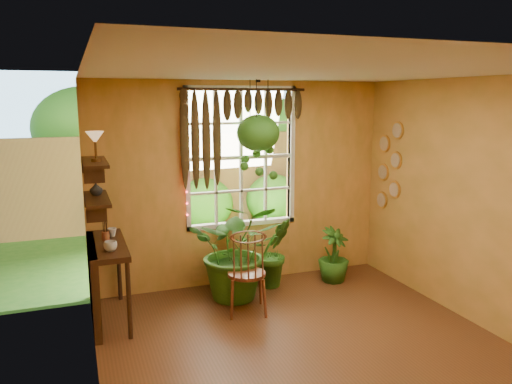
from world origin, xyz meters
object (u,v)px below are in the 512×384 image
(potted_plant_mid, at_px, (273,252))
(hanging_basket, at_px, (258,138))
(counter_ledge, at_px, (98,274))
(windsor_chair, at_px, (247,285))
(potted_plant_left, at_px, (238,250))

(potted_plant_mid, distance_m, hanging_basket, 1.52)
(counter_ledge, distance_m, windsor_chair, 1.68)
(potted_plant_left, height_order, hanging_basket, hanging_basket)
(potted_plant_left, relative_size, potted_plant_mid, 1.34)
(counter_ledge, relative_size, potted_plant_mid, 1.28)
(counter_ledge, xyz_separation_m, windsor_chair, (1.62, -0.37, -0.21))
(potted_plant_mid, height_order, hanging_basket, hanging_basket)
(windsor_chair, distance_m, potted_plant_mid, 0.93)
(windsor_chair, bearing_deg, potted_plant_mid, 61.98)
(counter_ledge, bearing_deg, hanging_basket, 9.69)
(windsor_chair, height_order, potted_plant_mid, windsor_chair)
(windsor_chair, relative_size, potted_plant_mid, 1.27)
(hanging_basket, bearing_deg, potted_plant_mid, -5.75)
(potted_plant_left, distance_m, hanging_basket, 1.41)
(windsor_chair, relative_size, hanging_basket, 0.94)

